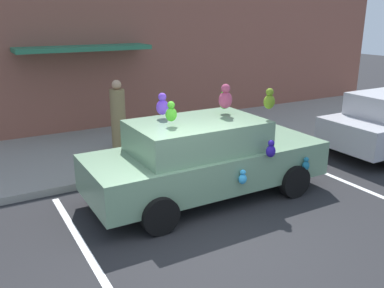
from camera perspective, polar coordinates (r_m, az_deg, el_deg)
The scene contains 8 objects.
ground_plane at distance 6.63m, azimuth 1.67°, elevation -13.50°, with size 60.00×60.00×0.00m, color #262628.
sidewalk at distance 10.81m, azimuth -12.24°, elevation -0.95°, with size 24.00×4.00×0.15m, color gray.
storefront_building at distance 12.36m, azimuth -16.38°, elevation 15.75°, with size 24.00×1.25×6.40m.
parking_stripe_front at distance 9.66m, azimuth 18.71°, elevation -4.19°, with size 0.12×3.60×0.01m, color silver.
parking_stripe_rear at distance 6.89m, azimuth -15.21°, elevation -12.86°, with size 0.12×3.60×0.01m, color silver.
plush_covered_car at distance 7.89m, azimuth 1.82°, elevation -1.87°, with size 4.66×2.02×2.16m.
teddy_bear_on_sidewalk at distance 10.29m, azimuth -2.99°, elevation 1.13°, with size 0.42×0.35×0.81m.
pedestrian_near_shopfront at distance 10.45m, azimuth -10.17°, elevation 3.60°, with size 0.37×0.37×1.76m.
Camera 1 is at (-2.98, -4.84, 3.40)m, focal length 38.53 mm.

